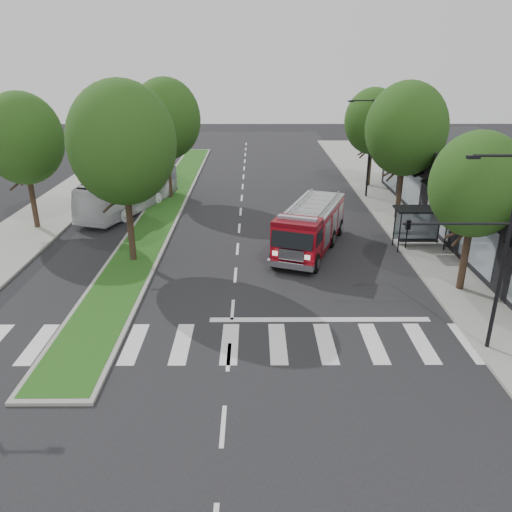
# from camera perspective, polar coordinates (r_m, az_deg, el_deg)

# --- Properties ---
(ground) EXTENTS (140.00, 140.00, 0.00)m
(ground) POSITION_cam_1_polar(r_m,az_deg,el_deg) (23.72, -2.69, -6.14)
(ground) COLOR black
(ground) RESTS_ON ground
(sidewalk_right) EXTENTS (5.00, 80.00, 0.15)m
(sidewalk_right) POSITION_cam_1_polar(r_m,az_deg,el_deg) (34.80, 19.04, 2.10)
(sidewalk_right) COLOR gray
(sidewalk_right) RESTS_ON ground
(sidewalk_left) EXTENTS (5.00, 80.00, 0.15)m
(sidewalk_left) POSITION_cam_1_polar(r_m,az_deg,el_deg) (36.32, -25.56, 1.93)
(sidewalk_left) COLOR gray
(sidewalk_left) RESTS_ON ground
(median) EXTENTS (3.00, 50.00, 0.15)m
(median) POSITION_cam_1_polar(r_m,az_deg,el_deg) (41.06, -10.15, 5.90)
(median) COLOR gray
(median) RESTS_ON ground
(storefront_row) EXTENTS (8.00, 30.00, 5.00)m
(storefront_row) POSITION_cam_1_polar(r_m,az_deg,el_deg) (35.87, 26.35, 5.66)
(storefront_row) COLOR black
(storefront_row) RESTS_ON ground
(bus_shelter) EXTENTS (3.20, 1.60, 2.61)m
(bus_shelter) POSITION_cam_1_polar(r_m,az_deg,el_deg) (32.12, 18.29, 4.30)
(bus_shelter) COLOR black
(bus_shelter) RESTS_ON ground
(tree_right_near) EXTENTS (4.40, 4.40, 8.05)m
(tree_right_near) POSITION_cam_1_polar(r_m,az_deg,el_deg) (25.83, 23.91, 7.43)
(tree_right_near) COLOR black
(tree_right_near) RESTS_ON ground
(tree_right_mid) EXTENTS (5.60, 5.60, 9.72)m
(tree_right_mid) POSITION_cam_1_polar(r_m,az_deg,el_deg) (36.77, 16.80, 13.71)
(tree_right_mid) COLOR black
(tree_right_mid) RESTS_ON ground
(tree_right_far) EXTENTS (5.00, 5.00, 8.73)m
(tree_right_far) POSITION_cam_1_polar(r_m,az_deg,el_deg) (46.44, 13.22, 14.76)
(tree_right_far) COLOR black
(tree_right_far) RESTS_ON ground
(tree_median_near) EXTENTS (5.80, 5.80, 10.16)m
(tree_median_near) POSITION_cam_1_polar(r_m,az_deg,el_deg) (28.15, -15.04, 12.32)
(tree_median_near) COLOR black
(tree_median_near) RESTS_ON ground
(tree_median_far) EXTENTS (5.60, 5.60, 9.72)m
(tree_median_far) POSITION_cam_1_polar(r_m,az_deg,el_deg) (41.78, -10.30, 15.14)
(tree_median_far) COLOR black
(tree_median_far) RESTS_ON ground
(tree_left_mid) EXTENTS (5.20, 5.20, 9.16)m
(tree_left_mid) POSITION_cam_1_polar(r_m,az_deg,el_deg) (36.52, -25.13, 12.04)
(tree_left_mid) COLOR black
(tree_left_mid) RESTS_ON ground
(streetlight_right_near) EXTENTS (4.08, 0.22, 8.00)m
(streetlight_right_near) POSITION_cam_1_polar(r_m,az_deg,el_deg) (20.48, 24.60, 1.43)
(streetlight_right_near) COLOR black
(streetlight_right_near) RESTS_ON ground
(streetlight_right_far) EXTENTS (2.11, 0.20, 8.00)m
(streetlight_right_far) POSITION_cam_1_polar(r_m,az_deg,el_deg) (42.50, 12.71, 12.34)
(streetlight_right_far) COLOR black
(streetlight_right_far) RESTS_ON ground
(fire_engine) EXTENTS (5.43, 9.03, 3.01)m
(fire_engine) POSITION_cam_1_polar(r_m,az_deg,el_deg) (30.62, 6.23, 3.29)
(fire_engine) COLOR #5D050C
(fire_engine) RESTS_ON ground
(city_bus) EXTENTS (5.91, 11.25, 3.06)m
(city_bus) POSITION_cam_1_polar(r_m,az_deg,el_deg) (39.80, -14.21, 7.24)
(city_bus) COLOR silver
(city_bus) RESTS_ON ground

